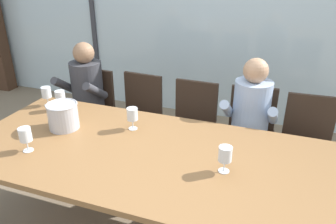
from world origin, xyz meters
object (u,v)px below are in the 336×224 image
Objects in this scene: dining_table at (151,159)px; chair_left_of_center at (139,111)px; wine_glass_spare_empty at (25,135)px; ice_bucket_primary at (63,116)px; chair_near_window_right at (307,139)px; wine_glass_by_left_taster at (132,115)px; wine_glass_center_pour at (225,155)px; wine_glass_by_right_taster at (60,97)px; wine_glass_near_bucket at (46,93)px; chair_right_of_center at (251,128)px; person_charcoal_jacket at (83,94)px; chair_center at (192,121)px; person_pale_blue_shirt at (249,119)px; chair_near_curtain at (92,105)px.

dining_table is 3.04× the size of chair_left_of_center.
ice_bucket_primary is at bearing 84.90° from wine_glass_spare_empty.
wine_glass_by_left_taster reaches higher than chair_near_window_right.
ice_bucket_primary is 1.36× the size of wine_glass_center_pour.
chair_left_of_center is 1.62m from chair_near_window_right.
wine_glass_near_bucket is at bearing 168.52° from wine_glass_by_right_taster.
chair_near_window_right is at bearing 28.69° from wine_glass_by_left_taster.
chair_left_of_center is at bearing 175.36° from chair_right_of_center.
chair_left_of_center is at bearing 111.67° from wine_glass_by_left_taster.
wine_glass_by_left_taster is 0.76m from wine_glass_spare_empty.
wine_glass_near_bucket reaches higher than chair_right_of_center.
wine_glass_spare_empty is at bearing -71.18° from person_charcoal_jacket.
chair_center is at bearing 1.62° from chair_left_of_center.
chair_center is at bearing 178.02° from chair_right_of_center.
wine_glass_near_bucket reaches higher than dining_table.
dining_table is 2.23× the size of person_charcoal_jacket.
person_pale_blue_shirt reaches higher than ice_bucket_primary.
person_pale_blue_shirt is at bearing -167.40° from chair_near_window_right.
chair_center is (0.02, 0.99, -0.17)m from dining_table.
wine_glass_by_right_taster is (-0.44, -0.63, 0.34)m from chair_left_of_center.
chair_near_window_right is at bearing 1.66° from chair_center.
wine_glass_near_bucket is at bearing -95.24° from person_charcoal_jacket.
chair_right_of_center is 5.08× the size of wine_glass_center_pour.
person_pale_blue_shirt is 6.91× the size of wine_glass_near_bucket.
wine_glass_by_left_taster and wine_glass_center_pour have the same top height.
ice_bucket_primary is (-1.33, -0.75, 0.16)m from person_pale_blue_shirt.
person_pale_blue_shirt reaches higher than wine_glass_center_pour.
wine_glass_by_left_taster is (-0.82, -0.59, 0.17)m from person_pale_blue_shirt.
dining_table is at bearing -38.91° from chair_near_curtain.
dining_table is 0.54m from wine_glass_center_pour.
person_charcoal_jacket reaches higher than chair_near_window_right.
chair_center is (1.12, 0.00, 0.00)m from chair_near_curtain.
chair_near_curtain is 1.33m from wine_glass_spare_empty.
chair_right_of_center is at bearing 9.62° from person_charcoal_jacket.
chair_left_of_center is 5.08× the size of wine_glass_spare_empty.
chair_center is at bearing 177.61° from chair_near_window_right.
wine_glass_near_bucket is (-1.74, -0.60, 0.35)m from chair_right_of_center.
chair_near_window_right is 2.17m from wine_glass_by_right_taster.
person_charcoal_jacket is at bearing -171.55° from chair_center.
ice_bucket_primary is at bearing -156.51° from chair_near_window_right.
ice_bucket_primary is 1.36× the size of wine_glass_by_right_taster.
wine_glass_by_right_taster is at bearing -74.08° from person_charcoal_jacket.
wine_glass_center_pour is (1.28, -0.15, 0.01)m from ice_bucket_primary.
chair_center is 0.58m from person_pale_blue_shirt.
wine_glass_near_bucket is 0.77m from wine_glass_spare_empty.
chair_center is 1.54m from wine_glass_spare_empty.
wine_glass_by_left_taster is at bearing -142.65° from person_pale_blue_shirt.
wine_glass_by_right_taster is (-0.23, 0.28, 0.01)m from ice_bucket_primary.
person_pale_blue_shirt is at bearing -1.31° from chair_near_curtain.
dining_table is 1.17m from chair_left_of_center.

